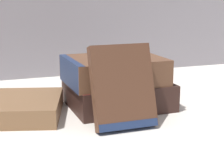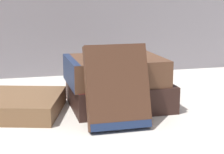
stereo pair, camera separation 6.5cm
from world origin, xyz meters
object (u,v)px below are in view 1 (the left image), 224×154
(reading_glasses, at_px, (74,91))
(book_leaning_front, at_px, (123,90))
(book_flat_top, at_px, (111,70))
(pocket_watch, at_px, (125,55))
(book_flat_bottom, at_px, (115,94))

(reading_glasses, bearing_deg, book_leaning_front, -94.24)
(book_flat_top, xyz_separation_m, reading_glasses, (-0.04, 0.14, -0.07))
(book_flat_top, relative_size, pocket_watch, 3.37)
(book_leaning_front, height_order, pocket_watch, book_leaning_front)
(reading_glasses, bearing_deg, book_flat_top, -83.76)
(book_flat_bottom, xyz_separation_m, reading_glasses, (-0.05, 0.13, -0.02))
(book_leaning_front, relative_size, reading_glasses, 1.22)
(book_flat_bottom, height_order, pocket_watch, pocket_watch)
(book_flat_top, relative_size, reading_glasses, 1.61)
(pocket_watch, bearing_deg, reading_glasses, 115.42)
(book_leaning_front, bearing_deg, book_flat_top, 80.26)
(reading_glasses, bearing_deg, pocket_watch, -73.34)
(book_flat_bottom, bearing_deg, pocket_watch, -17.35)
(book_leaning_front, relative_size, pocket_watch, 2.55)
(book_flat_bottom, distance_m, reading_glasses, 0.14)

